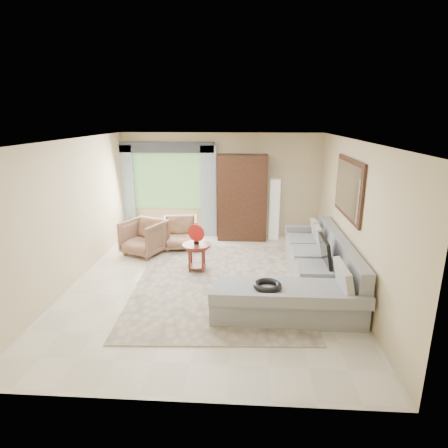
# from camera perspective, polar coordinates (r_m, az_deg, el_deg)

# --- Properties ---
(ground) EXTENTS (6.00, 6.00, 0.00)m
(ground) POSITION_cam_1_polar(r_m,az_deg,el_deg) (7.03, -2.24, -9.02)
(ground) COLOR silver
(ground) RESTS_ON ground
(area_rug) EXTENTS (3.20, 4.15, 0.02)m
(area_rug) POSITION_cam_1_polar(r_m,az_deg,el_deg) (7.02, -0.83, -8.95)
(area_rug) COLOR #C1AF99
(area_rug) RESTS_ON ground
(sectional_sofa) EXTENTS (2.30, 3.46, 0.90)m
(sectional_sofa) POSITION_cam_1_polar(r_m,az_deg,el_deg) (6.81, 12.82, -7.68)
(sectional_sofa) COLOR gray
(sectional_sofa) RESTS_ON ground
(tv_screen) EXTENTS (0.14, 0.74, 0.48)m
(tv_screen) POSITION_cam_1_polar(r_m,az_deg,el_deg) (6.75, 15.21, -4.05)
(tv_screen) COLOR black
(tv_screen) RESTS_ON sectional_sofa
(garden_hose) EXTENTS (0.43, 0.43, 0.09)m
(garden_hose) POSITION_cam_1_polar(r_m,az_deg,el_deg) (5.71, 6.64, -9.29)
(garden_hose) COLOR black
(garden_hose) RESTS_ON sectional_sofa
(coffee_table) EXTENTS (0.56, 0.56, 0.56)m
(coffee_table) POSITION_cam_1_polar(r_m,az_deg,el_deg) (7.47, -4.17, -5.02)
(coffee_table) COLOR #541D16
(coffee_table) RESTS_ON ground
(red_disc) EXTENTS (0.33, 0.12, 0.34)m
(red_disc) POSITION_cam_1_polar(r_m,az_deg,el_deg) (7.30, -4.25, -1.37)
(red_disc) COLOR #B31711
(red_disc) RESTS_ON coffee_table
(armchair_left) EXTENTS (1.09, 1.11, 0.77)m
(armchair_left) POSITION_cam_1_polar(r_m,az_deg,el_deg) (8.53, -12.07, -1.98)
(armchair_left) COLOR #946C50
(armchair_left) RESTS_ON ground
(armchair_right) EXTENTS (0.90, 0.91, 0.73)m
(armchair_right) POSITION_cam_1_polar(r_m,az_deg,el_deg) (8.77, -6.65, -1.37)
(armchair_right) COLOR #91724F
(armchair_right) RESTS_ON ground
(potted_plant) EXTENTS (0.63, 0.60, 0.57)m
(potted_plant) POSITION_cam_1_polar(r_m,az_deg,el_deg) (9.88, -13.88, -0.22)
(potted_plant) COLOR #999999
(potted_plant) RESTS_ON ground
(armoire) EXTENTS (1.20, 0.55, 2.10)m
(armoire) POSITION_cam_1_polar(r_m,az_deg,el_deg) (9.25, 2.80, 4.04)
(armoire) COLOR black
(armoire) RESTS_ON ground
(floor_lamp) EXTENTS (0.24, 0.24, 1.50)m
(floor_lamp) POSITION_cam_1_polar(r_m,az_deg,el_deg) (9.40, 7.66, 2.23)
(floor_lamp) COLOR silver
(floor_lamp) RESTS_ON ground
(window) EXTENTS (1.80, 0.04, 1.40)m
(window) POSITION_cam_1_polar(r_m,az_deg,el_deg) (9.64, -8.59, 6.49)
(window) COLOR #669E59
(window) RESTS_ON wall_back
(curtain_left) EXTENTS (0.40, 0.08, 2.30)m
(curtain_left) POSITION_cam_1_polar(r_m,az_deg,el_deg) (9.88, -14.62, 4.90)
(curtain_left) COLOR #9EB7CC
(curtain_left) RESTS_ON ground
(curtain_right) EXTENTS (0.40, 0.08, 2.30)m
(curtain_right) POSITION_cam_1_polar(r_m,az_deg,el_deg) (9.44, -2.37, 4.91)
(curtain_right) COLOR #9EB7CC
(curtain_right) RESTS_ON ground
(valance) EXTENTS (2.40, 0.12, 0.26)m
(valance) POSITION_cam_1_polar(r_m,az_deg,el_deg) (9.47, -8.89, 11.50)
(valance) COLOR #1E232D
(valance) RESTS_ON wall_back
(wall_mirror) EXTENTS (0.05, 1.70, 1.05)m
(wall_mirror) POSITION_cam_1_polar(r_m,az_deg,el_deg) (7.02, 18.42, 5.18)
(wall_mirror) COLOR black
(wall_mirror) RESTS_ON wall_right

